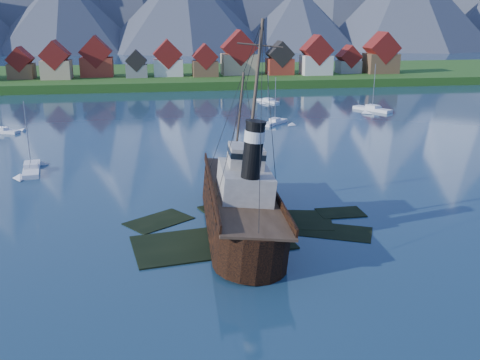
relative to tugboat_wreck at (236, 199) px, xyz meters
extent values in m
plane|color=#1A354B|center=(-0.59, -3.45, -3.30)|extent=(1400.00, 1400.00, 0.00)
cube|color=black|center=(-3.59, -5.45, -3.62)|extent=(19.08, 11.42, 1.00)
cube|color=black|center=(5.41, 0.55, -3.68)|extent=(15.15, 9.76, 1.00)
cube|color=black|center=(1.41, 5.55, -3.58)|extent=(11.45, 9.06, 1.00)
cube|color=black|center=(11.41, -4.45, -3.72)|extent=(10.27, 8.34, 1.00)
cube|color=black|center=(-9.59, 2.55, -3.70)|extent=(9.42, 8.68, 1.00)
cube|color=black|center=(14.41, 1.55, -3.65)|extent=(6.00, 4.00, 1.00)
cube|color=#284914|center=(-0.59, 166.55, -3.30)|extent=(600.00, 80.00, 3.20)
cube|color=#3F3D38|center=(-0.59, 128.55, -3.30)|extent=(600.00, 2.50, 2.00)
cube|color=brown|center=(-56.59, 149.55, 2.45)|extent=(9.00, 8.00, 5.50)
cube|color=maroon|center=(-56.59, 149.55, 6.82)|extent=(9.16, 8.16, 9.16)
cube|color=tan|center=(-43.59, 146.55, 3.10)|extent=(10.50, 9.00, 6.80)
cube|color=maroon|center=(-43.59, 146.55, 8.39)|extent=(10.69, 9.18, 10.69)
cube|color=maroon|center=(-29.59, 152.55, 3.30)|extent=(12.00, 8.50, 7.20)
cube|color=maroon|center=(-29.59, 152.55, 9.06)|extent=(12.22, 8.67, 12.22)
cube|color=slate|center=(-14.59, 147.55, 2.10)|extent=(8.00, 7.00, 4.80)
cube|color=black|center=(-14.59, 147.55, 5.94)|extent=(8.15, 7.14, 8.15)
cube|color=beige|center=(-2.59, 150.55, 2.90)|extent=(11.00, 9.50, 6.40)
cube|color=maroon|center=(-2.59, 150.55, 8.08)|extent=(11.20, 9.69, 11.20)
cube|color=brown|center=(11.41, 146.55, 2.60)|extent=(9.50, 8.00, 5.80)
cube|color=maroon|center=(11.41, 146.55, 7.21)|extent=(9.67, 8.16, 9.67)
cube|color=tan|center=(25.41, 151.55, 3.70)|extent=(13.50, 10.00, 8.00)
cube|color=maroon|center=(25.41, 151.55, 10.13)|extent=(13.75, 10.20, 13.75)
cube|color=maroon|center=(41.41, 148.55, 2.80)|extent=(10.00, 8.50, 6.20)
cube|color=black|center=(41.41, 148.55, 7.70)|extent=(10.18, 8.67, 10.18)
cube|color=beige|center=(55.41, 145.55, 3.45)|extent=(11.50, 9.00, 7.50)
cube|color=maroon|center=(55.41, 145.55, 9.27)|extent=(11.71, 9.18, 11.71)
cube|color=slate|center=(70.41, 149.55, 2.20)|extent=(9.00, 7.50, 5.00)
cube|color=maroon|center=(70.41, 149.55, 6.32)|extent=(9.16, 7.65, 9.16)
cube|color=brown|center=(83.41, 147.55, 3.60)|extent=(12.50, 10.00, 7.80)
cube|color=maroon|center=(83.41, 147.55, 9.75)|extent=(12.73, 10.20, 12.73)
cone|color=#2D333D|center=(-70.59, 370.55, 23.70)|extent=(120.00, 120.00, 58.00)
cone|color=#2D333D|center=(19.41, 365.55, 27.70)|extent=(136.00, 136.00, 66.00)
cone|color=#2D333D|center=(109.41, 369.55, 19.70)|extent=(110.00, 110.00, 50.00)
cone|color=#2D333D|center=(199.41, 366.55, 32.20)|extent=(150.00, 150.00, 75.00)
cube|color=black|center=(0.00, -1.66, -0.83)|extent=(7.73, 22.28, 4.64)
cone|color=black|center=(0.00, 12.79, -0.83)|extent=(7.73, 7.73, 7.73)
cylinder|color=black|center=(0.00, -12.80, -0.83)|extent=(7.73, 7.73, 4.64)
cube|color=#4C3826|center=(0.00, -1.66, 1.60)|extent=(7.58, 29.39, 0.28)
cube|color=black|center=(-3.71, -1.66, 2.10)|extent=(0.22, 28.46, 0.99)
cube|color=black|center=(3.71, -1.66, 2.10)|extent=(0.22, 28.46, 0.99)
cube|color=#ADA89E|center=(0.00, -3.32, 3.26)|extent=(5.75, 9.39, 3.31)
cube|color=#ADA89E|center=(0.00, -2.21, 6.13)|extent=(3.98, 4.42, 2.43)
cylinder|color=black|center=(0.00, -6.96, 8.01)|extent=(2.10, 2.10, 6.19)
cylinder|color=silver|center=(0.00, -6.96, 9.55)|extent=(2.21, 2.21, 1.22)
cylinder|color=#473828|center=(0.00, 7.18, 8.34)|extent=(0.31, 0.31, 13.26)
cylinder|color=#473828|center=(0.00, -4.42, 14.53)|extent=(0.35, 0.35, 14.36)
cube|color=silver|center=(-30.33, 29.41, -3.19)|extent=(4.12, 10.47, 1.29)
cube|color=silver|center=(-30.33, 29.41, -2.18)|extent=(2.66, 3.17, 0.75)
cylinder|color=gray|center=(-30.33, 29.41, 3.03)|extent=(0.15, 0.15, 11.16)
cube|color=silver|center=(-43.37, 63.55, -3.21)|extent=(8.39, 5.35, 1.10)
cube|color=silver|center=(-43.37, 63.55, -2.34)|extent=(2.87, 2.63, 0.64)
cube|color=silver|center=(19.79, 63.45, -3.20)|extent=(7.53, 7.75, 1.22)
cube|color=silver|center=(19.79, 63.45, -2.23)|extent=(3.05, 3.06, 0.71)
cylinder|color=gray|center=(19.79, 63.45, 2.70)|extent=(0.14, 0.14, 10.58)
cube|color=silver|center=(50.96, 77.76, -3.19)|extent=(8.44, 11.23, 1.37)
cube|color=silver|center=(50.96, 77.76, -2.10)|extent=(3.82, 4.04, 0.80)
cylinder|color=gray|center=(50.96, 77.76, 3.44)|extent=(0.16, 0.16, 11.89)
cube|color=silver|center=(25.64, 97.93, -3.22)|extent=(5.82, 8.37, 1.02)
cube|color=silver|center=(25.64, 97.93, -2.41)|extent=(2.74, 2.94, 0.60)
cylinder|color=gray|center=(25.64, 97.93, 1.73)|extent=(0.12, 0.12, 8.86)
camera|label=1|loc=(-9.85, -62.10, 21.78)|focal=40.00mm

